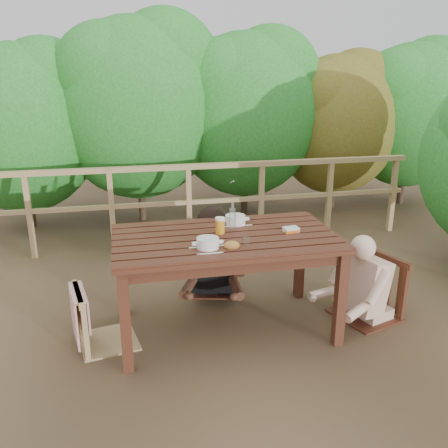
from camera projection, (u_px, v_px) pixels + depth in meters
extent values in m
plane|color=brown|center=(225.00, 328.00, 3.98)|extent=(60.00, 60.00, 0.00)
cube|color=#3E1E12|center=(225.00, 284.00, 3.86)|extent=(1.74, 0.98, 0.81)
cube|color=tan|center=(104.00, 290.00, 3.64)|extent=(0.53, 0.53, 0.91)
cube|color=#3E1E12|center=(215.00, 250.00, 4.53)|extent=(0.51, 0.51, 0.84)
cube|color=#3E1E12|center=(370.00, 263.00, 4.02)|extent=(0.63, 0.63, 1.00)
cube|color=tan|center=(189.00, 206.00, 5.68)|extent=(5.60, 0.10, 1.01)
cylinder|color=white|center=(208.00, 244.00, 3.46)|extent=(0.28, 0.28, 0.09)
cylinder|color=white|center=(235.00, 221.00, 3.98)|extent=(0.28, 0.28, 0.09)
ellipsoid|color=#A6612E|center=(232.00, 245.00, 3.46)|extent=(0.12, 0.09, 0.07)
cylinder|color=orange|center=(220.00, 226.00, 3.75)|extent=(0.08, 0.08, 0.15)
cylinder|color=silver|center=(232.00, 217.00, 3.82)|extent=(0.06, 0.06, 0.24)
cylinder|color=silver|center=(246.00, 242.00, 3.51)|extent=(0.07, 0.07, 0.08)
cube|color=white|center=(291.00, 230.00, 3.81)|extent=(0.13, 0.10, 0.05)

